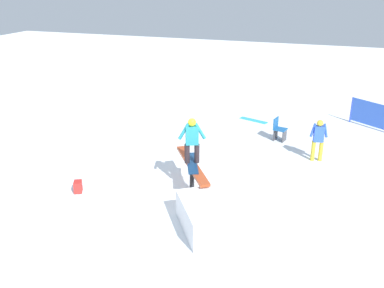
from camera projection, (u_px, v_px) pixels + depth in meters
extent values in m
plane|color=white|center=(192.00, 190.00, 12.57)|extent=(60.00, 60.00, 0.00)
cylinder|color=black|center=(192.00, 178.00, 12.43)|extent=(0.14, 0.14, 0.79)
cube|color=#A53F1E|center=(192.00, 165.00, 12.27)|extent=(2.44, 1.76, 0.08)
cube|color=white|center=(213.00, 215.00, 10.57)|extent=(2.33, 2.25, 0.73)
cube|color=navy|center=(192.00, 163.00, 12.24)|extent=(1.46, 0.82, 0.03)
cylinder|color=#2B2124|center=(197.00, 153.00, 12.14)|extent=(0.15, 0.15, 0.57)
cylinder|color=#2B2124|center=(187.00, 153.00, 12.13)|extent=(0.15, 0.15, 0.57)
cube|color=teal|center=(192.00, 135.00, 11.93)|extent=(0.34, 0.41, 0.54)
cylinder|color=teal|center=(200.00, 131.00, 11.90)|extent=(0.21, 0.34, 0.49)
cylinder|color=teal|center=(184.00, 131.00, 11.87)|extent=(0.21, 0.34, 0.49)
sphere|color=yellow|center=(192.00, 122.00, 11.79)|extent=(0.23, 0.23, 0.23)
cylinder|color=gold|center=(321.00, 151.00, 14.46)|extent=(0.14, 0.14, 0.70)
cylinder|color=gold|center=(313.00, 151.00, 14.48)|extent=(0.14, 0.14, 0.70)
cube|color=blue|center=(319.00, 134.00, 14.24)|extent=(0.27, 0.36, 0.54)
cylinder|color=blue|center=(326.00, 131.00, 14.17)|extent=(0.12, 0.20, 0.48)
cylinder|color=blue|center=(313.00, 130.00, 14.21)|extent=(0.12, 0.20, 0.48)
sphere|color=yellow|center=(320.00, 123.00, 14.10)|extent=(0.21, 0.21, 0.21)
cube|color=#2DB5C7|center=(254.00, 120.00, 18.57)|extent=(0.70, 1.30, 0.02)
cube|color=#3F3F44|center=(284.00, 136.00, 16.17)|extent=(0.39, 0.12, 0.44)
cube|color=#3F3F44|center=(275.00, 134.00, 16.35)|extent=(0.39, 0.12, 0.44)
cube|color=#1E5B99|center=(280.00, 129.00, 16.17)|extent=(0.53, 0.53, 0.04)
cube|color=#1E5B99|center=(276.00, 123.00, 16.19)|extent=(0.44, 0.14, 0.40)
cube|color=red|center=(78.00, 187.00, 12.42)|extent=(0.37, 0.33, 0.34)
cylinder|color=blue|center=(351.00, 110.00, 18.20)|extent=(0.06, 0.06, 1.10)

